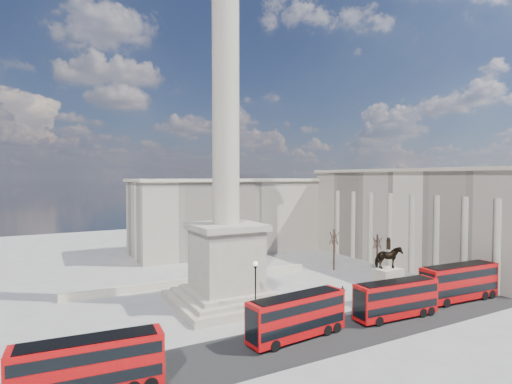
{
  "coord_description": "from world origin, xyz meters",
  "views": [
    {
      "loc": [
        -21.85,
        -43.61,
        17.04
      ],
      "look_at": [
        2.32,
        0.86,
        15.12
      ],
      "focal_mm": 28.0,
      "sensor_mm": 36.0,
      "label": 1
    }
  ],
  "objects": [
    {
      "name": "ground",
      "position": [
        0.0,
        0.0,
        0.0
      ],
      "size": [
        180.0,
        180.0,
        0.0
      ],
      "primitive_type": "plane",
      "color": "gray",
      "rests_on": "ground"
    },
    {
      "name": "asphalt_road",
      "position": [
        5.0,
        -10.0,
        0.0
      ],
      "size": [
        120.0,
        9.0,
        0.01
      ],
      "primitive_type": "cube",
      "color": "#262626",
      "rests_on": "ground"
    },
    {
      "name": "nelsons_column",
      "position": [
        0.0,
        5.0,
        12.92
      ],
      "size": [
        14.0,
        14.0,
        49.85
      ],
      "color": "#A49C88",
      "rests_on": "ground"
    },
    {
      "name": "balustrade_wall",
      "position": [
        0.0,
        16.0,
        0.55
      ],
      "size": [
        40.0,
        0.6,
        1.1
      ],
      "primitive_type": "cube",
      "color": "#BAB39A",
      "rests_on": "ground"
    },
    {
      "name": "building_east",
      "position": [
        45.0,
        10.0,
        9.32
      ],
      "size": [
        19.0,
        46.0,
        18.6
      ],
      "color": "beige",
      "rests_on": "ground"
    },
    {
      "name": "building_northeast",
      "position": [
        20.0,
        40.0,
        8.32
      ],
      "size": [
        51.0,
        17.0,
        16.6
      ],
      "color": "beige",
      "rests_on": "ground"
    },
    {
      "name": "red_bus_a",
      "position": [
        -18.66,
        -10.74,
        2.39
      ],
      "size": [
        11.39,
        3.48,
        4.55
      ],
      "rotation": [
        0.0,
        0.0,
        -0.08
      ],
      "color": "#AF090A",
      "rests_on": "ground"
    },
    {
      "name": "red_bus_b",
      "position": [
        1.77,
        -9.32,
        2.44
      ],
      "size": [
        11.67,
        3.72,
        4.65
      ],
      "rotation": [
        0.0,
        0.0,
        0.1
      ],
      "color": "#AF090A",
      "rests_on": "ground"
    },
    {
      "name": "red_bus_c",
      "position": [
        15.72,
        -9.98,
        2.38
      ],
      "size": [
        11.31,
        3.29,
        4.53
      ],
      "rotation": [
        0.0,
        0.0,
        -0.06
      ],
      "color": "#AF090A",
      "rests_on": "ground"
    },
    {
      "name": "red_bus_d",
      "position": [
        28.67,
        -9.31,
        2.62
      ],
      "size": [
        12.49,
        3.58,
        5.0
      ],
      "rotation": [
        0.0,
        0.0,
        -0.06
      ],
      "color": "#AF090A",
      "rests_on": "ground"
    },
    {
      "name": "victorian_lamp",
      "position": [
        0.58,
        -2.21,
        4.12
      ],
      "size": [
        0.6,
        0.6,
        7.0
      ],
      "rotation": [
        0.0,
        0.0,
        -0.05
      ],
      "color": "black",
      "rests_on": "ground"
    },
    {
      "name": "equestrian_statue",
      "position": [
        18.85,
        -5.69,
        3.16
      ],
      "size": [
        4.37,
        3.28,
        9.0
      ],
      "color": "#BAB39A",
      "rests_on": "ground"
    },
    {
      "name": "bare_tree_near",
      "position": [
        37.81,
        -4.84,
        5.41
      ],
      "size": [
        1.57,
        1.57,
        6.86
      ],
      "rotation": [
        0.0,
        0.0,
        0.03
      ],
      "color": "#332319",
      "rests_on": "ground"
    },
    {
      "name": "bare_tree_mid",
      "position": [
        30.18,
        7.44,
        5.71
      ],
      "size": [
        1.91,
        1.91,
        7.25
      ],
      "rotation": [
        0.0,
        0.0,
        -0.22
      ],
      "color": "#332319",
      "rests_on": "ground"
    },
    {
      "name": "bare_tree_far",
      "position": [
        25.21,
        13.15,
        6.2
      ],
      "size": [
        1.93,
        1.93,
        7.87
      ],
      "rotation": [
        0.0,
        0.0,
        -0.27
      ],
      "color": "#332319",
      "rests_on": "ground"
    },
    {
      "name": "pedestrian_walking",
      "position": [
        14.74,
        -6.5,
        0.92
      ],
      "size": [
        0.75,
        0.58,
        1.84
      ],
      "primitive_type": "imported",
      "rotation": [
        0.0,
        0.0,
        -0.23
      ],
      "color": "black",
      "rests_on": "ground"
    },
    {
      "name": "pedestrian_standing",
      "position": [
        30.84,
        -6.5,
        0.9
      ],
      "size": [
        1.1,
        1.07,
        1.79
      ],
      "primitive_type": "imported",
      "rotation": [
        0.0,
        0.0,
        3.79
      ],
      "color": "black",
      "rests_on": "ground"
    },
    {
      "name": "pedestrian_crossing",
      "position": [
        15.77,
        -0.21,
        0.78
      ],
      "size": [
        0.89,
        0.94,
        1.56
      ],
      "primitive_type": "imported",
      "rotation": [
        0.0,
        0.0,
        2.3
      ],
      "color": "black",
      "rests_on": "ground"
    }
  ]
}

